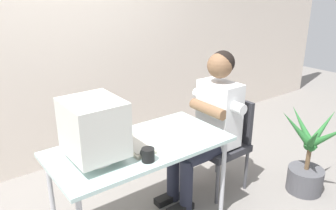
# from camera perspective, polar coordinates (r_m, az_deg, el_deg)

# --- Properties ---
(wall_back) EXTENTS (8.00, 0.10, 3.00)m
(wall_back) POSITION_cam_1_polar(r_m,az_deg,el_deg) (3.59, -13.36, 14.34)
(wall_back) COLOR beige
(wall_back) RESTS_ON ground_plane
(desk) EXTENTS (1.32, 0.67, 0.72)m
(desk) POSITION_cam_1_polar(r_m,az_deg,el_deg) (2.48, -4.66, -7.92)
(desk) COLOR #B7B7BC
(desk) RESTS_ON ground_plane
(crt_monitor) EXTENTS (0.35, 0.39, 0.42)m
(crt_monitor) POSITION_cam_1_polar(r_m,az_deg,el_deg) (2.19, -12.45, -3.83)
(crt_monitor) COLOR silver
(crt_monitor) RESTS_ON desk
(keyboard) EXTENTS (0.17, 0.45, 0.03)m
(keyboard) POSITION_cam_1_polar(r_m,az_deg,el_deg) (2.45, -6.22, -6.46)
(keyboard) COLOR beige
(keyboard) RESTS_ON desk
(office_chair) EXTENTS (0.43, 0.43, 0.85)m
(office_chair) POSITION_cam_1_polar(r_m,az_deg,el_deg) (3.13, 9.52, -5.69)
(office_chair) COLOR #4C4C51
(office_chair) RESTS_ON ground_plane
(person_seated) EXTENTS (0.73, 0.57, 1.30)m
(person_seated) POSITION_cam_1_polar(r_m,az_deg,el_deg) (2.91, 7.18, -2.58)
(person_seated) COLOR silver
(person_seated) RESTS_ON ground_plane
(potted_plant) EXTENTS (0.60, 0.61, 0.80)m
(potted_plant) POSITION_cam_1_polar(r_m,az_deg,el_deg) (3.33, 22.69, -9.03)
(potted_plant) COLOR #4C4C51
(potted_plant) RESTS_ON ground_plane
(desk_mug) EXTENTS (0.09, 0.10, 0.09)m
(desk_mug) POSITION_cam_1_polar(r_m,az_deg,el_deg) (2.22, -3.47, -8.45)
(desk_mug) COLOR black
(desk_mug) RESTS_ON desk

